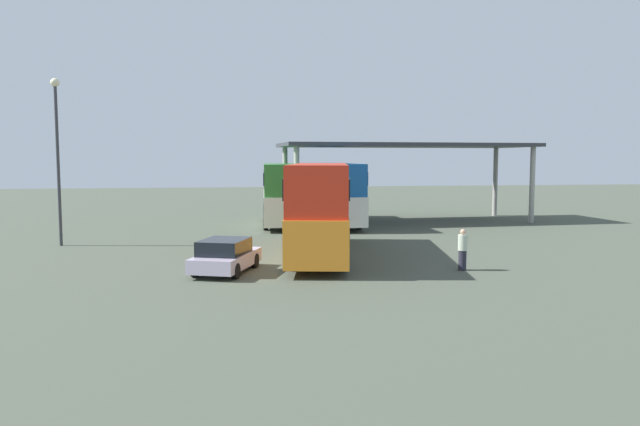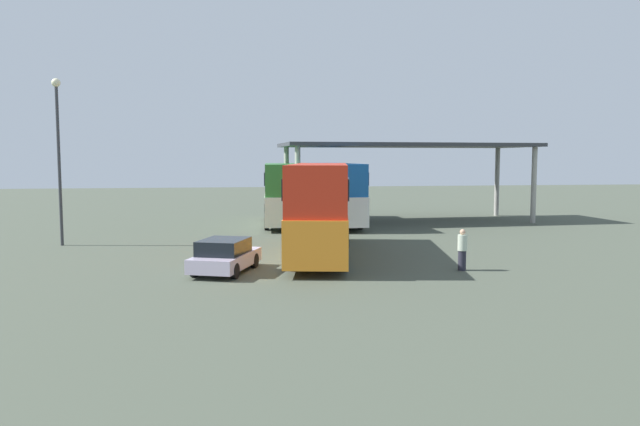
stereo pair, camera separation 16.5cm
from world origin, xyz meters
name	(u,v)px [view 1 (the left image)]	position (x,y,z in m)	size (l,w,h in m)	color
ground_plane	(298,266)	(0.00, 0.00, 0.00)	(140.00, 140.00, 0.00)	#444B3E
double_decker_main	(320,206)	(1.32, 2.51, 2.34)	(4.51, 11.80, 4.27)	orange
parked_hatchback	(226,256)	(-3.02, -1.02, 0.67)	(3.01, 4.21, 1.35)	#B9ACC5
double_decker_near_canopy	(282,191)	(0.78, 16.02, 2.28)	(3.08, 10.36, 4.15)	silver
double_decker_mid_row	(333,191)	(4.33, 15.90, 2.29)	(2.55, 11.36, 4.18)	white
depot_canopy	(406,149)	(9.78, 16.78, 5.21)	(18.15, 7.32, 5.57)	#33353A
lamppost_tall	(57,143)	(-11.47, 7.78, 5.33)	(0.44, 0.44, 8.58)	#33353A
pedestrian_waiting	(463,250)	(6.47, -1.99, 0.84)	(0.38, 0.38, 1.68)	#262633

